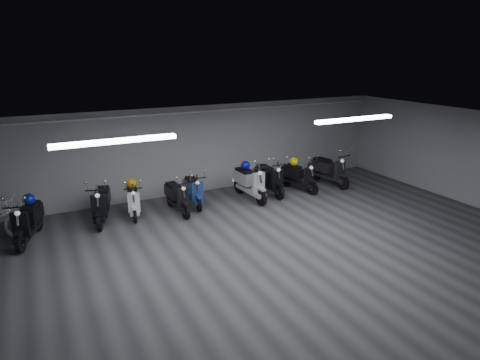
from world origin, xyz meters
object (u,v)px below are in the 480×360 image
scooter_3 (177,192)px  scooter_7 (270,173)px  helmet_2 (245,165)px  helmet_3 (132,183)px  scooter_4 (194,185)px  scooter_6 (250,177)px  scooter_2 (133,196)px  scooter_0 (27,215)px  helmet_0 (29,199)px  scooter_8 (299,172)px  scooter_9 (329,165)px  helmet_1 (294,161)px  scooter_1 (101,198)px

scooter_3 → scooter_7: (3.15, 0.22, 0.06)m
helmet_2 → helmet_3: helmet_2 is taller
scooter_4 → scooter_6: scooter_6 is taller
scooter_6 → helmet_3: (-3.49, 0.49, 0.16)m
scooter_2 → scooter_7: bearing=8.4°
scooter_0 → helmet_2: 6.17m
scooter_4 → scooter_6: (1.73, -0.29, 0.10)m
helmet_0 → scooter_4: bearing=3.7°
scooter_4 → scooter_6: size_ratio=0.86×
scooter_2 → scooter_8: (5.36, -0.25, 0.05)m
scooter_9 → helmet_2: size_ratio=6.75×
helmet_1 → helmet_3: (-5.26, 0.24, -0.06)m
scooter_8 → helmet_3: size_ratio=5.94×
helmet_0 → scooter_7: bearing=1.2°
scooter_4 → scooter_8: scooter_8 is taller
scooter_1 → scooter_3: size_ratio=1.09×
helmet_2 → helmet_1: bearing=-0.5°
scooter_3 → scooter_6: bearing=-1.8°
helmet_1 → helmet_2: size_ratio=1.01×
scooter_2 → helmet_3: bearing=90.0°
scooter_2 → scooter_3: (1.17, -0.33, 0.03)m
scooter_7 → helmet_0: size_ratio=6.35×
scooter_6 → scooter_7: size_ratio=1.05×
scooter_1 → scooter_8: bearing=14.3°
scooter_7 → scooter_3: bearing=-175.3°
scooter_4 → helmet_1: (3.50, -0.04, 0.33)m
scooter_2 → scooter_7: (4.33, -0.11, 0.09)m
scooter_2 → scooter_8: 5.36m
scooter_1 → helmet_3: (0.89, 0.30, 0.20)m
scooter_1 → helmet_0: size_ratio=6.31×
scooter_9 → scooter_4: bearing=167.8°
scooter_0 → scooter_7: bearing=22.0°
scooter_3 → helmet_1: bearing=1.0°
scooter_1 → scooter_3: scooter_1 is taller
helmet_2 → helmet_3: bearing=176.3°
helmet_2 → scooter_2: bearing=179.9°
scooter_7 → helmet_2: scooter_7 is taller
scooter_1 → helmet_0: bearing=-158.0°
scooter_0 → helmet_2: scooter_0 is taller
scooter_9 → helmet_3: scooter_9 is taller
scooter_2 → helmet_1: scooter_2 is taller
scooter_8 → helmet_2: 1.90m
scooter_0 → scooter_3: (3.80, 0.17, -0.05)m
scooter_3 → scooter_8: 4.19m
helmet_3 → scooter_1: bearing=-161.6°
scooter_0 → helmet_0: size_ratio=6.26×
scooter_0 → scooter_1: scooter_1 is taller
scooter_1 → scooter_6: size_ratio=0.95×
scooter_1 → scooter_3: bearing=8.8°
scooter_0 → scooter_4: size_ratio=1.10×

